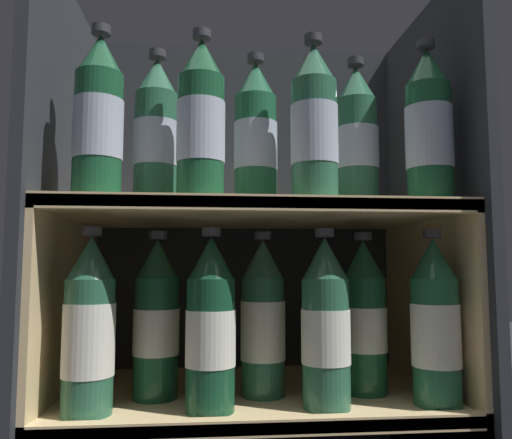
% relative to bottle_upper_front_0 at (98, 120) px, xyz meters
% --- Properties ---
extents(fridge_back_wall, '(0.74, 0.02, 0.96)m').
position_rel_bottle_upper_front_0_xyz_m(fridge_back_wall, '(0.27, 0.36, -0.19)').
color(fridge_back_wall, '#23262B').
rests_on(fridge_back_wall, ground_plane).
extents(fridge_side_left, '(0.02, 0.45, 0.96)m').
position_rel_bottle_upper_front_0_xyz_m(fridge_side_left, '(-0.10, 0.14, -0.19)').
color(fridge_side_left, '#23262B').
rests_on(fridge_side_left, ground_plane).
extents(fridge_side_right, '(0.02, 0.45, 0.96)m').
position_rel_bottle_upper_front_0_xyz_m(fridge_side_right, '(0.63, 0.14, -0.19)').
color(fridge_side_right, '#23262B').
rests_on(fridge_side_right, ground_plane).
extents(shelf_lower, '(0.70, 0.41, 0.21)m').
position_rel_bottle_upper_front_0_xyz_m(shelf_lower, '(0.27, 0.13, -0.50)').
color(shelf_lower, '#DBBC84').
rests_on(shelf_lower, ground_plane).
extents(shelf_upper, '(0.70, 0.41, 0.54)m').
position_rel_bottle_upper_front_0_xyz_m(shelf_upper, '(0.27, 0.13, -0.27)').
color(shelf_upper, '#DBBC84').
rests_on(shelf_upper, ground_plane).
extents(bottle_upper_front_0, '(0.08, 0.08, 0.29)m').
position_rel_bottle_upper_front_0_xyz_m(bottle_upper_front_0, '(0.00, 0.00, 0.00)').
color(bottle_upper_front_0, '#194C2D').
rests_on(bottle_upper_front_0, shelf_upper).
extents(bottle_upper_front_1, '(0.08, 0.08, 0.29)m').
position_rel_bottle_upper_front_0_xyz_m(bottle_upper_front_1, '(0.17, 0.00, -0.00)').
color(bottle_upper_front_1, '#194C2D').
rests_on(bottle_upper_front_1, shelf_upper).
extents(bottle_upper_front_2, '(0.08, 0.08, 0.29)m').
position_rel_bottle_upper_front_0_xyz_m(bottle_upper_front_2, '(0.36, 0.00, -0.00)').
color(bottle_upper_front_2, '#285B42').
rests_on(bottle_upper_front_2, shelf_upper).
extents(bottle_upper_front_3, '(0.08, 0.08, 0.29)m').
position_rel_bottle_upper_front_0_xyz_m(bottle_upper_front_3, '(0.56, 0.00, -0.00)').
color(bottle_upper_front_3, '#194C2D').
rests_on(bottle_upper_front_3, shelf_upper).
extents(bottle_upper_back_0, '(0.08, 0.08, 0.29)m').
position_rel_bottle_upper_front_0_xyz_m(bottle_upper_back_0, '(0.08, 0.09, 0.00)').
color(bottle_upper_back_0, '#285B42').
rests_on(bottle_upper_back_0, shelf_upper).
extents(bottle_upper_back_1, '(0.08, 0.08, 0.29)m').
position_rel_bottle_upper_front_0_xyz_m(bottle_upper_back_1, '(0.26, 0.09, 0.00)').
color(bottle_upper_back_1, '#1E5638').
rests_on(bottle_upper_back_1, shelf_upper).
extents(bottle_upper_back_2, '(0.08, 0.08, 0.29)m').
position_rel_bottle_upper_front_0_xyz_m(bottle_upper_back_2, '(0.46, 0.09, 0.00)').
color(bottle_upper_back_2, '#285B42').
rests_on(bottle_upper_back_2, shelf_upper).
extents(bottle_lower_front_0, '(0.08, 0.08, 0.29)m').
position_rel_bottle_upper_front_0_xyz_m(bottle_lower_front_0, '(-0.00, 0.00, -0.33)').
color(bottle_lower_front_0, '#285B42').
rests_on(bottle_lower_front_0, shelf_lower).
extents(bottle_lower_front_1, '(0.08, 0.08, 0.29)m').
position_rel_bottle_upper_front_0_xyz_m(bottle_lower_front_1, '(0.19, 0.00, -0.33)').
color(bottle_lower_front_1, '#144228').
rests_on(bottle_lower_front_1, shelf_lower).
extents(bottle_lower_front_2, '(0.08, 0.08, 0.29)m').
position_rel_bottle_upper_front_0_xyz_m(bottle_lower_front_2, '(0.37, 0.00, -0.33)').
color(bottle_lower_front_2, '#285B42').
rests_on(bottle_lower_front_2, shelf_lower).
extents(bottle_lower_front_3, '(0.08, 0.08, 0.29)m').
position_rel_bottle_upper_front_0_xyz_m(bottle_lower_front_3, '(0.56, 0.00, -0.33)').
color(bottle_lower_front_3, '#1E5638').
rests_on(bottle_lower_front_3, shelf_lower).
extents(bottle_lower_back_0, '(0.08, 0.08, 0.29)m').
position_rel_bottle_upper_front_0_xyz_m(bottle_lower_back_0, '(0.09, 0.09, -0.33)').
color(bottle_lower_back_0, '#194C2D').
rests_on(bottle_lower_back_0, shelf_lower).
extents(bottle_lower_back_1, '(0.08, 0.08, 0.29)m').
position_rel_bottle_upper_front_0_xyz_m(bottle_lower_back_1, '(0.28, 0.09, -0.33)').
color(bottle_lower_back_1, '#285B42').
rests_on(bottle_lower_back_1, shelf_lower).
extents(bottle_lower_back_2, '(0.08, 0.08, 0.29)m').
position_rel_bottle_upper_front_0_xyz_m(bottle_lower_back_2, '(0.47, 0.09, -0.33)').
color(bottle_lower_back_2, '#194C2D').
rests_on(bottle_lower_back_2, shelf_lower).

